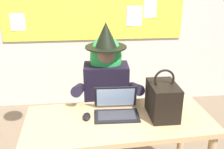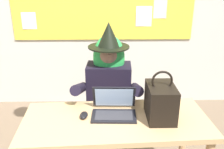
{
  "view_description": "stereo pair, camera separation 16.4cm",
  "coord_description": "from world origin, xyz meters",
  "px_view_note": "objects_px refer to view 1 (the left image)",
  "views": [
    {
      "loc": [
        -0.11,
        -1.69,
        1.75
      ],
      "look_at": [
        0.09,
        0.25,
        1.0
      ],
      "focal_mm": 40.63,
      "sensor_mm": 36.0,
      "label": 1
    },
    {
      "loc": [
        0.05,
        -1.7,
        1.75
      ],
      "look_at": [
        0.09,
        0.25,
        1.0
      ],
      "focal_mm": 40.63,
      "sensor_mm": 36.0,
      "label": 2
    }
  ],
  "objects_px": {
    "person_costumed": "(106,86)",
    "computer_mouse": "(87,116)",
    "desk_main": "(119,131)",
    "laptop": "(116,108)",
    "handbag": "(163,100)",
    "chair_at_desk": "(107,106)"
  },
  "relations": [
    {
      "from": "computer_mouse",
      "to": "handbag",
      "type": "relative_size",
      "value": 0.28
    },
    {
      "from": "laptop",
      "to": "computer_mouse",
      "type": "relative_size",
      "value": 3.34
    },
    {
      "from": "chair_at_desk",
      "to": "computer_mouse",
      "type": "relative_size",
      "value": 8.69
    },
    {
      "from": "person_costumed",
      "to": "laptop",
      "type": "bearing_deg",
      "value": 7.37
    },
    {
      "from": "chair_at_desk",
      "to": "laptop",
      "type": "height_order",
      "value": "laptop"
    },
    {
      "from": "computer_mouse",
      "to": "handbag",
      "type": "distance_m",
      "value": 0.59
    },
    {
      "from": "person_costumed",
      "to": "computer_mouse",
      "type": "xyz_separation_m",
      "value": [
        -0.19,
        -0.51,
        -0.01
      ]
    },
    {
      "from": "handbag",
      "to": "computer_mouse",
      "type": "bearing_deg",
      "value": 178.74
    },
    {
      "from": "computer_mouse",
      "to": "handbag",
      "type": "height_order",
      "value": "handbag"
    },
    {
      "from": "chair_at_desk",
      "to": "computer_mouse",
      "type": "bearing_deg",
      "value": -13.4
    },
    {
      "from": "laptop",
      "to": "handbag",
      "type": "height_order",
      "value": "handbag"
    },
    {
      "from": "chair_at_desk",
      "to": "computer_mouse",
      "type": "height_order",
      "value": "chair_at_desk"
    },
    {
      "from": "desk_main",
      "to": "chair_at_desk",
      "type": "relative_size",
      "value": 1.59
    },
    {
      "from": "person_costumed",
      "to": "chair_at_desk",
      "type": "bearing_deg",
      "value": 178.6
    },
    {
      "from": "desk_main",
      "to": "handbag",
      "type": "distance_m",
      "value": 0.41
    },
    {
      "from": "desk_main",
      "to": "computer_mouse",
      "type": "bearing_deg",
      "value": 173.02
    },
    {
      "from": "laptop",
      "to": "person_costumed",
      "type": "bearing_deg",
      "value": 96.7
    },
    {
      "from": "person_costumed",
      "to": "computer_mouse",
      "type": "bearing_deg",
      "value": -17.86
    },
    {
      "from": "chair_at_desk",
      "to": "handbag",
      "type": "bearing_deg",
      "value": 34.2
    },
    {
      "from": "chair_at_desk",
      "to": "person_costumed",
      "type": "relative_size",
      "value": 0.66
    },
    {
      "from": "computer_mouse",
      "to": "desk_main",
      "type": "bearing_deg",
      "value": -4.1
    },
    {
      "from": "person_costumed",
      "to": "handbag",
      "type": "bearing_deg",
      "value": 38.88
    }
  ]
}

